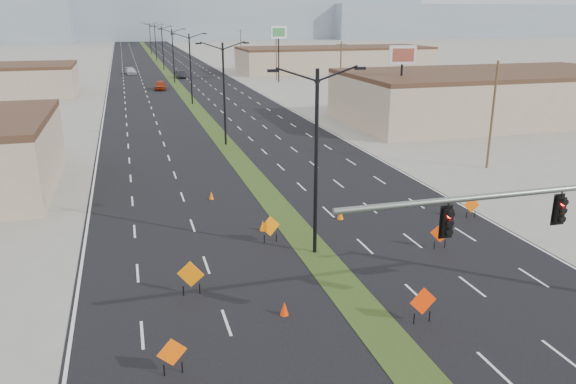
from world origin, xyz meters
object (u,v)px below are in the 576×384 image
object	(u,v)px
car_mid	(181,75)
pole_sign_east_far	(279,36)
streetlight_2	(191,67)
cone_2	(340,214)
streetlight_4	(163,46)
streetlight_0	(316,157)
construction_sign_3	(423,302)
car_far	(131,71)
construction_sign_1	(191,275)
cone_3	(211,195)
streetlight_6	(150,37)
streetlight_5	(155,41)
construction_sign_2	(270,227)
cone_1	(263,226)
construction_sign_4	(441,234)
streetlight_3	(173,54)
cone_0	(284,309)
pole_sign_east_near	(402,61)
car_left	(160,85)
construction_sign_5	(472,206)
construction_sign_0	(172,354)
streetlight_1	(224,91)

from	to	relation	value
car_mid	pole_sign_east_far	bearing A→B (deg)	-40.22
streetlight_2	cone_2	distance (m)	51.80
streetlight_4	cone_2	size ratio (longest dim) A/B	14.66
streetlight_0	cone_2	size ratio (longest dim) A/B	14.66
streetlight_4	construction_sign_3	size ratio (longest dim) A/B	5.96
car_far	construction_sign_1	xyz separation A→B (m)	(0.69, -105.86, 0.30)
cone_2	cone_3	distance (m)	9.73
cone_3	streetlight_4	bearing A→B (deg)	87.70
streetlight_6	streetlight_4	bearing A→B (deg)	-90.00
streetlight_5	pole_sign_east_far	bearing A→B (deg)	-71.84
streetlight_5	construction_sign_2	bearing A→B (deg)	-90.83
car_far	cone_1	distance (m)	98.95
construction_sign_4	cone_3	bearing A→B (deg)	152.38
streetlight_0	construction_sign_2	size ratio (longest dim) A/B	6.14
car_mid	streetlight_3	bearing A→B (deg)	-108.55
cone_3	cone_0	bearing A→B (deg)	-87.92
streetlight_4	streetlight_6	world-z (taller)	same
car_mid	pole_sign_east_near	bearing A→B (deg)	-78.26
streetlight_3	cone_2	xyz separation A→B (m)	(3.28, -79.45, -5.08)
car_left	cone_3	bearing A→B (deg)	-85.17
construction_sign_5	streetlight_4	bearing A→B (deg)	105.03
streetlight_6	car_far	xyz separation A→B (m)	(-7.81, -65.22, -4.70)
construction_sign_0	cone_2	world-z (taller)	construction_sign_0
construction_sign_3	cone_2	distance (m)	12.95
construction_sign_0	construction_sign_1	size ratio (longest dim) A/B	0.86
construction_sign_2	construction_sign_5	world-z (taller)	construction_sign_2
construction_sign_3	pole_sign_east_near	world-z (taller)	pole_sign_east_near
construction_sign_3	streetlight_1	bearing A→B (deg)	90.11
pole_sign_east_near	construction_sign_4	bearing A→B (deg)	-103.03
car_left	construction_sign_1	distance (m)	77.33
construction_sign_3	cone_3	size ratio (longest dim) A/B	2.89
streetlight_3	car_mid	xyz separation A→B (m)	(2.00, 8.42, -4.70)
streetlight_3	construction_sign_4	xyz separation A→B (m)	(6.93, -85.42, -4.53)
cone_1	cone_2	xyz separation A→B (m)	(5.27, 0.55, 0.01)
streetlight_3	car_left	world-z (taller)	streetlight_3
construction_sign_0	pole_sign_east_near	distance (m)	49.97
streetlight_5	car_left	world-z (taller)	streetlight_5
construction_sign_0	cone_2	bearing A→B (deg)	39.01
streetlight_0	car_far	xyz separation A→B (m)	(-7.81, 102.78, -4.70)
pole_sign_east_near	construction_sign_0	bearing A→B (deg)	-116.14
car_far	cone_1	xyz separation A→B (m)	(5.83, -98.78, -0.39)
cone_3	pole_sign_east_near	distance (m)	32.70
streetlight_3	construction_sign_1	xyz separation A→B (m)	(-7.13, -87.08, -4.40)
streetlight_1	streetlight_6	distance (m)	140.00
construction_sign_2	construction_sign_3	bearing A→B (deg)	-82.45
streetlight_2	car_far	distance (m)	47.66
streetlight_5	construction_sign_3	xyz separation A→B (m)	(2.00, -148.31, -4.43)
construction_sign_1	streetlight_5	bearing A→B (deg)	110.93
construction_sign_0	cone_0	distance (m)	5.87
construction_sign_5	streetlight_2	bearing A→B (deg)	111.16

